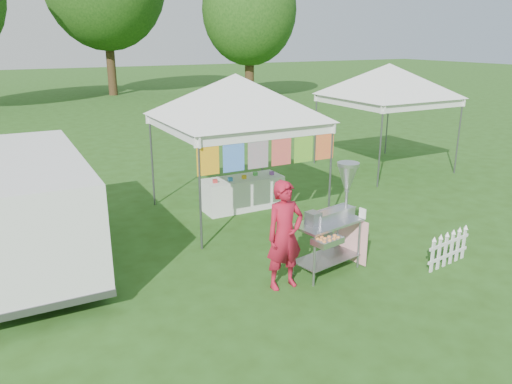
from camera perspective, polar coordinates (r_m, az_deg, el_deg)
ground at (r=8.24m, az=8.83°, el=-9.68°), size 120.00×120.00×0.00m
canopy_main at (r=10.36m, az=-2.35°, el=13.31°), size 4.24×4.24×3.45m
canopy_right at (r=14.75m, az=15.03°, el=13.98°), size 4.24×4.24×3.45m
tree_right at (r=31.39m, az=-0.78°, el=20.06°), size 5.60×5.60×8.42m
donut_cart at (r=8.17m, az=9.19°, el=-2.01°), size 1.29×1.07×1.77m
vendor at (r=7.56m, az=3.30°, el=-4.96°), size 0.62×0.41×1.70m
cargo_van at (r=9.18m, az=-24.71°, el=-1.44°), size 1.88×4.55×1.88m
picket_fence at (r=9.06m, az=21.15°, el=-6.14°), size 1.07×0.18×0.56m
display_table at (r=11.20m, az=-1.55°, el=-0.11°), size 1.80×0.70×0.71m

